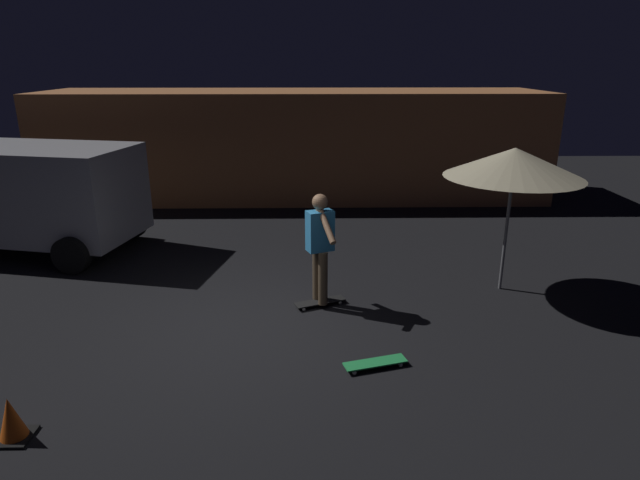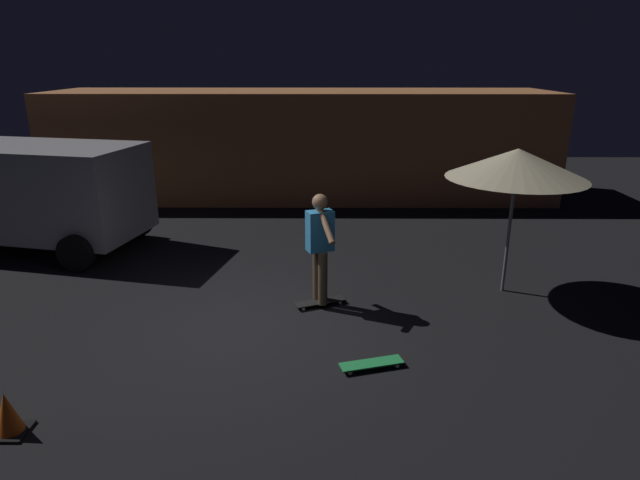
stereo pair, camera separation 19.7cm
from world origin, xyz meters
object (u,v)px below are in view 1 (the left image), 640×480
(skateboard_spare, at_px, (375,363))
(skater, at_px, (320,241))
(skateboard_ridden, at_px, (320,302))
(patio_umbrella, at_px, (514,163))
(parked_van, at_px, (15,191))
(traffic_cone, at_px, (11,420))

(skateboard_spare, distance_m, skater, 2.10)
(skater, bearing_deg, skateboard_ridden, -14.04)
(patio_umbrella, xyz_separation_m, skater, (-2.95, -0.58, -1.04))
(patio_umbrella, bearing_deg, skateboard_spare, -134.85)
(skateboard_spare, bearing_deg, patio_umbrella, 45.15)
(patio_umbrella, relative_size, skateboard_ridden, 2.88)
(patio_umbrella, bearing_deg, skateboard_ridden, -168.89)
(skateboard_spare, bearing_deg, parked_van, 145.32)
(skateboard_spare, bearing_deg, traffic_cone, -161.64)
(skateboard_ridden, distance_m, skateboard_spare, 1.86)
(skateboard_ridden, relative_size, skateboard_spare, 0.99)
(parked_van, xyz_separation_m, skateboard_ridden, (5.82, -2.72, -1.11))
(skateboard_ridden, relative_size, skater, 0.48)
(skater, relative_size, traffic_cone, 3.63)
(parked_van, xyz_separation_m, traffic_cone, (2.74, -5.70, -0.95))
(skateboard_spare, bearing_deg, skateboard_ridden, 110.14)
(skateboard_ridden, height_order, skateboard_spare, same)
(skater, distance_m, traffic_cone, 4.36)
(parked_van, distance_m, skater, 6.42)
(skateboard_ridden, bearing_deg, skater, 165.96)
(skateboard_spare, xyz_separation_m, skater, (-0.64, 1.75, 0.98))
(traffic_cone, bearing_deg, patio_umbrella, 30.56)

